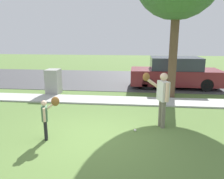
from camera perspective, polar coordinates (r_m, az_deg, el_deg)
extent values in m
plane|color=#567538|center=(9.50, -0.99, -3.09)|extent=(48.00, 48.00, 0.00)
cube|color=#B2B2AD|center=(9.59, -0.91, -2.75)|extent=(36.00, 1.20, 0.06)
cube|color=#424244|center=(14.43, 1.55, 2.72)|extent=(36.00, 6.80, 0.02)
cylinder|color=#6B6656|center=(6.88, 13.06, -6.35)|extent=(0.13, 0.13, 0.84)
cylinder|color=#6B6656|center=(7.02, 12.43, -5.91)|extent=(0.13, 0.13, 0.84)
cube|color=silver|center=(6.75, 13.06, -0.36)|extent=(0.36, 0.46, 0.60)
sphere|color=beige|center=(6.66, 13.26, 3.23)|extent=(0.23, 0.23, 0.23)
cylinder|color=beige|center=(6.53, 14.08, -0.72)|extent=(0.10, 0.10, 0.56)
cylinder|color=beige|center=(6.81, 10.30, 1.75)|extent=(0.52, 0.28, 0.40)
ellipsoid|color=brown|center=(6.69, 8.83, 3.23)|extent=(0.26, 0.21, 0.26)
cylinder|color=black|center=(6.35, -16.71, -9.74)|extent=(0.09, 0.09, 0.55)
cylinder|color=black|center=(6.25, -16.74, -10.13)|extent=(0.09, 0.09, 0.55)
cube|color=#4C7251|center=(6.13, -17.03, -5.90)|extent=(0.23, 0.30, 0.39)
sphere|color=beige|center=(6.04, -17.21, -3.39)|extent=(0.15, 0.15, 0.15)
cylinder|color=beige|center=(6.23, -15.55, -4.11)|extent=(0.34, 0.18, 0.26)
ellipsoid|color=brown|center=(6.20, -14.43, -2.98)|extent=(0.26, 0.21, 0.26)
cylinder|color=beige|center=(5.97, -17.09, -6.31)|extent=(0.06, 0.06, 0.37)
sphere|color=white|center=(6.63, 5.98, -10.42)|extent=(0.07, 0.07, 0.07)
cube|color=gray|center=(10.99, -14.87, 1.96)|extent=(0.61, 0.72, 1.19)
cylinder|color=brown|center=(10.09, 15.52, 9.29)|extent=(0.36, 0.36, 4.11)
cube|color=maroon|center=(12.48, 15.81, 3.24)|extent=(4.70, 1.90, 0.80)
cube|color=#2D333D|center=(12.38, 16.03, 6.54)|extent=(2.58, 1.75, 0.65)
cylinder|color=black|center=(11.54, 9.25, 1.47)|extent=(0.64, 0.22, 0.64)
cylinder|color=black|center=(13.19, 8.90, 2.99)|extent=(0.64, 0.22, 0.64)
cylinder|color=black|center=(12.06, 23.21, 1.06)|extent=(0.64, 0.22, 0.64)
cylinder|color=black|center=(13.65, 21.22, 2.58)|extent=(0.64, 0.22, 0.64)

